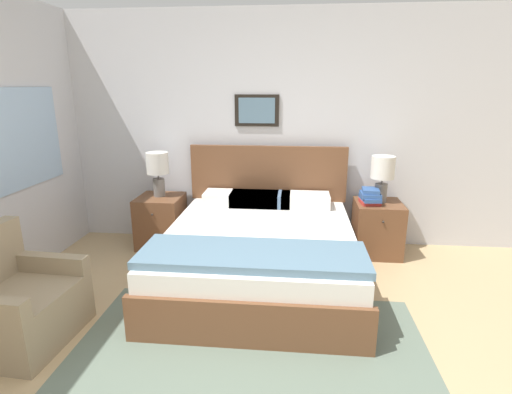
{
  "coord_description": "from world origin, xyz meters",
  "views": [
    {
      "loc": [
        0.25,
        -1.87,
        1.79
      ],
      "look_at": [
        -0.08,
        1.45,
        0.86
      ],
      "focal_mm": 28.0,
      "sensor_mm": 36.0,
      "label": 1
    }
  ],
  "objects_px": {
    "armchair": "(15,305)",
    "nightstand_by_door": "(377,228)",
    "table_lamp_near_window": "(158,168)",
    "bed": "(260,250)",
    "table_lamp_by_door": "(383,172)",
    "nightstand_near_window": "(161,221)"
  },
  "relations": [
    {
      "from": "bed",
      "to": "armchair",
      "type": "xyz_separation_m",
      "value": [
        -1.67,
        -1.11,
        -0.02
      ]
    },
    {
      "from": "armchair",
      "to": "table_lamp_by_door",
      "type": "bearing_deg",
      "value": 126.29
    },
    {
      "from": "nightstand_by_door",
      "to": "armchair",
      "type": "bearing_deg",
      "value": -147.28
    },
    {
      "from": "nightstand_near_window",
      "to": "nightstand_by_door",
      "type": "xyz_separation_m",
      "value": [
        2.43,
        0.0,
        0.0
      ]
    },
    {
      "from": "armchair",
      "to": "table_lamp_near_window",
      "type": "xyz_separation_m",
      "value": [
        0.45,
        1.88,
        0.63
      ]
    },
    {
      "from": "bed",
      "to": "table_lamp_by_door",
      "type": "relative_size",
      "value": 4.12
    },
    {
      "from": "nightstand_by_door",
      "to": "table_lamp_near_window",
      "type": "distance_m",
      "value": 2.51
    },
    {
      "from": "bed",
      "to": "nightstand_by_door",
      "type": "relative_size",
      "value": 3.54
    },
    {
      "from": "armchair",
      "to": "nightstand_by_door",
      "type": "bearing_deg",
      "value": 125.99
    },
    {
      "from": "nightstand_near_window",
      "to": "nightstand_by_door",
      "type": "relative_size",
      "value": 1.0
    },
    {
      "from": "nightstand_by_door",
      "to": "nightstand_near_window",
      "type": "bearing_deg",
      "value": 180.0
    },
    {
      "from": "nightstand_near_window",
      "to": "table_lamp_by_door",
      "type": "height_order",
      "value": "table_lamp_by_door"
    },
    {
      "from": "armchair",
      "to": "nightstand_near_window",
      "type": "xyz_separation_m",
      "value": [
        0.46,
        1.85,
        0.02
      ]
    },
    {
      "from": "armchair",
      "to": "nightstand_by_door",
      "type": "relative_size",
      "value": 1.4
    },
    {
      "from": "table_lamp_by_door",
      "to": "nightstand_near_window",
      "type": "bearing_deg",
      "value": -179.3
    },
    {
      "from": "armchair",
      "to": "nightstand_by_door",
      "type": "xyz_separation_m",
      "value": [
        2.89,
        1.85,
        0.02
      ]
    },
    {
      "from": "armchair",
      "to": "table_lamp_by_door",
      "type": "distance_m",
      "value": 3.51
    },
    {
      "from": "bed",
      "to": "table_lamp_near_window",
      "type": "distance_m",
      "value": 1.57
    },
    {
      "from": "table_lamp_near_window",
      "to": "bed",
      "type": "bearing_deg",
      "value": -32.44
    },
    {
      "from": "bed",
      "to": "table_lamp_near_window",
      "type": "height_order",
      "value": "bed"
    },
    {
      "from": "bed",
      "to": "table_lamp_by_door",
      "type": "xyz_separation_m",
      "value": [
        1.23,
        0.78,
        0.61
      ]
    },
    {
      "from": "nightstand_near_window",
      "to": "nightstand_by_door",
      "type": "height_order",
      "value": "same"
    }
  ]
}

